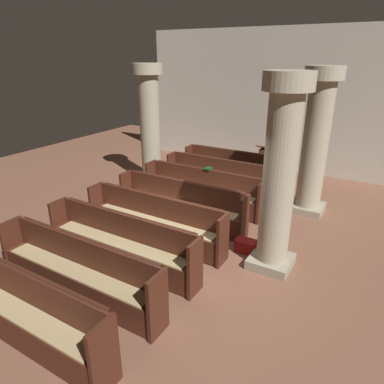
{
  "coord_description": "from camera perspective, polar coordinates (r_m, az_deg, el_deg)",
  "views": [
    {
      "loc": [
        3.16,
        -5.29,
        3.68
      ],
      "look_at": [
        -0.53,
        0.99,
        0.75
      ],
      "focal_mm": 32.08,
      "sensor_mm": 36.0,
      "label": 1
    }
  ],
  "objects": [
    {
      "name": "kneeler_box_red",
      "position": [
        7.01,
        8.95,
        -8.84
      ],
      "size": [
        0.42,
        0.26,
        0.26
      ],
      "primitive_type": "cube",
      "color": "maroon",
      "rests_on": "ground"
    },
    {
      "name": "pillar_aisle_rear",
      "position": [
        5.96,
        14.34,
        2.82
      ],
      "size": [
        0.81,
        0.81,
        3.46
      ],
      "color": "#9F967E",
      "rests_on": "ground"
    },
    {
      "name": "pillar_far_side",
      "position": [
        10.43,
        -7.03,
        11.37
      ],
      "size": [
        0.86,
        0.86,
        3.46
      ],
      "color": "#9F967E",
      "rests_on": "ground"
    },
    {
      "name": "pew_row_3",
      "position": [
        7.89,
        -1.93,
        -1.68
      ],
      "size": [
        3.22,
        0.47,
        0.99
      ],
      "color": "#4C2316",
      "rests_on": "ground"
    },
    {
      "name": "pew_row_0",
      "position": [
        10.45,
        7.11,
        4.16
      ],
      "size": [
        3.22,
        0.47,
        0.99
      ],
      "color": "#4C2316",
      "rests_on": "ground"
    },
    {
      "name": "pew_row_1",
      "position": [
        9.56,
        4.63,
        2.57
      ],
      "size": [
        3.22,
        0.46,
        0.99
      ],
      "color": "#4C2316",
      "rests_on": "ground"
    },
    {
      "name": "pew_row_6",
      "position": [
        5.85,
        -18.54,
        -12.03
      ],
      "size": [
        3.22,
        0.46,
        0.99
      ],
      "color": "#4C2316",
      "rests_on": "ground"
    },
    {
      "name": "hymn_book",
      "position": [
        8.67,
        2.72,
        3.94
      ],
      "size": [
        0.15,
        0.19,
        0.04
      ],
      "primitive_type": "cube",
      "color": "#194723",
      "rests_on": "pew_row_2"
    },
    {
      "name": "back_wall",
      "position": [
        11.89,
        15.28,
        14.26
      ],
      "size": [
        10.0,
        0.16,
        4.5
      ],
      "primitive_type": "cube",
      "color": "beige",
      "rests_on": "ground"
    },
    {
      "name": "pew_row_5",
      "position": [
        6.44,
        -11.77,
        -7.94
      ],
      "size": [
        3.22,
        0.47,
        0.99
      ],
      "color": "#4C2316",
      "rests_on": "ground"
    },
    {
      "name": "lectern",
      "position": [
        11.07,
        11.79,
        4.49
      ],
      "size": [
        0.48,
        0.45,
        1.08
      ],
      "color": "#562B1A",
      "rests_on": "ground"
    },
    {
      "name": "pillar_aisle_side",
      "position": [
        8.61,
        19.87,
        8.0
      ],
      "size": [
        0.86,
        0.86,
        3.46
      ],
      "color": "#9F967E",
      "rests_on": "ground"
    },
    {
      "name": "pew_row_4",
      "position": [
        7.13,
        -6.33,
        -4.51
      ],
      "size": [
        3.22,
        0.46,
        0.99
      ],
      "color": "#4C2316",
      "rests_on": "ground"
    },
    {
      "name": "ground_plane",
      "position": [
        7.18,
        -0.34,
        -8.95
      ],
      "size": [
        19.2,
        19.2,
        0.0
      ],
      "primitive_type": "plane",
      "color": "brown"
    },
    {
      "name": "pew_row_2",
      "position": [
        8.71,
        1.66,
        0.65
      ],
      "size": [
        3.22,
        0.46,
        0.99
      ],
      "color": "#4C2316",
      "rests_on": "ground"
    },
    {
      "name": "pew_row_7",
      "position": [
        5.4,
        -26.9,
        -16.69
      ],
      "size": [
        3.22,
        0.46,
        0.99
      ],
      "color": "#4C2316",
      "rests_on": "ground"
    }
  ]
}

